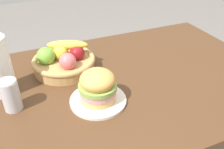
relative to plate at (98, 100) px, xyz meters
name	(u,v)px	position (x,y,z in m)	size (l,w,h in m)	color
dining_table	(121,98)	(0.15, 0.10, -0.11)	(1.40, 0.90, 0.75)	#4C301C
plate	(98,100)	(0.00, 0.00, 0.00)	(0.22, 0.22, 0.01)	silver
sandwich	(98,86)	(0.00, 0.00, 0.07)	(0.15, 0.15, 0.13)	#DBAD60
soda_can	(11,95)	(-0.31, 0.09, 0.06)	(0.07, 0.07, 0.13)	silver
fruit_basket	(64,61)	(-0.06, 0.29, 0.04)	(0.29, 0.29, 0.14)	tan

